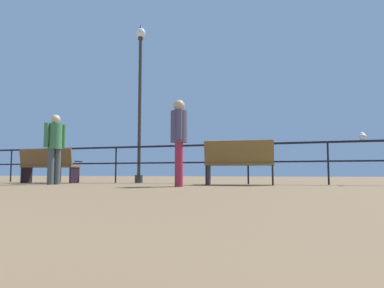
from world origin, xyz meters
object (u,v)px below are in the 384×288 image
(bench_near_right, at_px, (239,161))
(seagull_on_rail, at_px, (363,136))
(person_at_railing, at_px, (179,136))
(lamppost_center, at_px, (140,91))
(person_by_bench, at_px, (55,144))
(bench_near_left, at_px, (48,164))

(bench_near_right, xyz_separation_m, seagull_on_rail, (2.73, 0.81, 0.57))
(bench_near_right, xyz_separation_m, person_at_railing, (-1.02, -1.28, 0.47))
(lamppost_center, distance_m, person_by_bench, 2.86)
(bench_near_left, xyz_separation_m, person_by_bench, (0.98, -0.96, 0.46))
(bench_near_right, distance_m, person_by_bench, 4.47)
(seagull_on_rail, bearing_deg, person_at_railing, -150.85)
(bench_near_left, xyz_separation_m, lamppost_center, (2.31, 0.94, 2.13))
(bench_near_right, bearing_deg, person_at_railing, -128.45)
(bench_near_right, xyz_separation_m, lamppost_center, (-3.02, 0.94, 2.10))
(person_at_railing, bearing_deg, person_by_bench, 174.38)
(bench_near_left, distance_m, person_by_bench, 1.45)
(person_by_bench, relative_size, seagull_on_rail, 4.00)
(bench_near_left, bearing_deg, person_at_railing, -16.66)
(person_at_railing, distance_m, seagull_on_rail, 4.29)
(bench_near_left, bearing_deg, person_by_bench, -44.44)
(bench_near_left, xyz_separation_m, person_at_railing, (4.31, -1.29, 0.51))
(bench_near_right, height_order, person_by_bench, person_by_bench)
(bench_near_right, xyz_separation_m, person_by_bench, (-4.34, -0.95, 0.42))
(person_at_railing, relative_size, seagull_on_rail, 4.19)
(lamppost_center, bearing_deg, bench_near_right, -17.36)
(bench_near_left, height_order, bench_near_right, bench_near_right)
(person_at_railing, xyz_separation_m, seagull_on_rail, (3.75, 2.09, 0.10))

